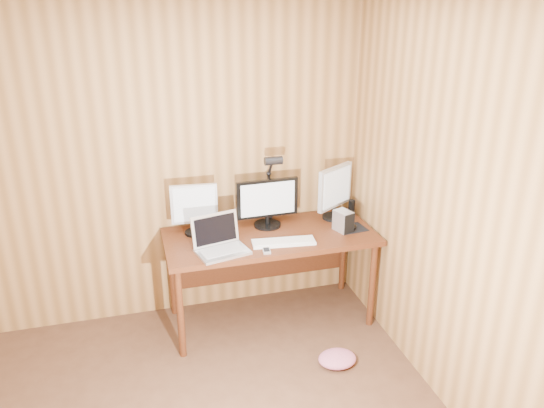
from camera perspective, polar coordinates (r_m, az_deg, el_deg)
name	(u,v)px	position (r m, az deg, el deg)	size (l,w,h in m)	color
room_shell	(157,311)	(2.26, -12.31, -11.21)	(4.00, 4.00, 4.00)	#4F301E
desk	(268,245)	(4.16, -0.45, -4.42)	(1.60, 0.70, 0.75)	#4D2210
monitor_center	(267,203)	(4.12, -0.51, 0.16)	(0.49, 0.21, 0.39)	black
monitor_left	(194,208)	(4.02, -8.35, -0.42)	(0.35, 0.17, 0.40)	black
monitor_right	(335,191)	(4.28, 6.78, 1.41)	(0.35, 0.24, 0.44)	black
laptop	(219,242)	(3.80, -5.68, -4.11)	(0.41, 0.35, 0.25)	silver
keyboard	(284,242)	(3.91, 1.26, -4.10)	(0.48, 0.19, 0.02)	white
mousepad	(351,228)	(4.19, 8.52, -2.60)	(0.22, 0.18, 0.00)	black
mouse	(351,226)	(4.18, 8.53, -2.33)	(0.07, 0.11, 0.04)	black
hard_drive	(343,221)	(4.12, 7.69, -1.83)	(0.14, 0.17, 0.16)	silver
phone	(266,250)	(3.79, -0.60, -5.00)	(0.07, 0.11, 0.01)	silver
speaker	(352,207)	(4.43, 8.55, -0.37)	(0.05, 0.05, 0.13)	black
desk_lamp	(271,178)	(4.14, -0.08, 2.80)	(0.14, 0.20, 0.60)	black
fabric_pile	(337,359)	(3.95, 7.03, -16.20)	(0.28, 0.23, 0.09)	#BB5A76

